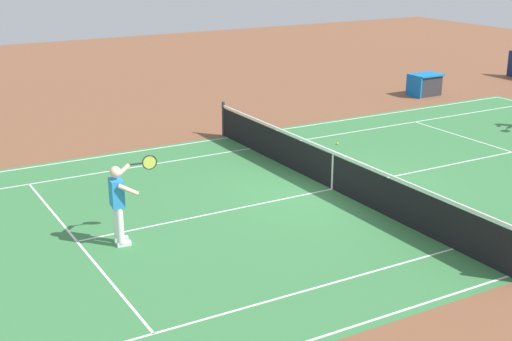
{
  "coord_description": "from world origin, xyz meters",
  "views": [
    {
      "loc": [
        9.89,
        13.36,
        5.88
      ],
      "look_at": [
        2.27,
        0.17,
        0.9
      ],
      "focal_mm": 49.84,
      "sensor_mm": 36.0,
      "label": 1
    }
  ],
  "objects_px": {
    "tennis_ball": "(337,144)",
    "tennis_player_near": "(119,201)",
    "tennis_net": "(333,170)",
    "equipment_cart_tarped": "(425,84)"
  },
  "relations": [
    {
      "from": "tennis_net",
      "to": "tennis_ball",
      "type": "bearing_deg",
      "value": -127.99
    },
    {
      "from": "tennis_net",
      "to": "tennis_ball",
      "type": "height_order",
      "value": "tennis_net"
    },
    {
      "from": "tennis_player_near",
      "to": "tennis_ball",
      "type": "bearing_deg",
      "value": -155.4
    },
    {
      "from": "tennis_net",
      "to": "equipment_cart_tarped",
      "type": "bearing_deg",
      "value": -143.3
    },
    {
      "from": "tennis_net",
      "to": "equipment_cart_tarped",
      "type": "height_order",
      "value": "tennis_net"
    },
    {
      "from": "tennis_ball",
      "to": "tennis_player_near",
      "type": "bearing_deg",
      "value": 24.6
    },
    {
      "from": "tennis_player_near",
      "to": "tennis_net",
      "type": "bearing_deg",
      "value": -174.45
    },
    {
      "from": "tennis_net",
      "to": "tennis_player_near",
      "type": "height_order",
      "value": "tennis_player_near"
    },
    {
      "from": "tennis_net",
      "to": "tennis_player_near",
      "type": "xyz_separation_m",
      "value": [
        5.64,
        0.55,
        0.44
      ]
    },
    {
      "from": "tennis_net",
      "to": "equipment_cart_tarped",
      "type": "xyz_separation_m",
      "value": [
        -9.64,
        -7.18,
        -0.05
      ]
    }
  ]
}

